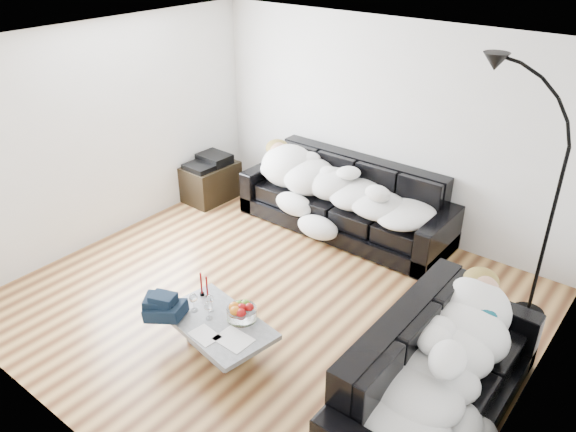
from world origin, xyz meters
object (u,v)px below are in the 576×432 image
Objects in this scene: coffee_table at (219,335)px; candle_right at (207,288)px; sleeper_back at (344,185)px; stereo at (209,161)px; sofa_right at (439,375)px; av_cabinet at (211,182)px; wine_glass_c at (209,311)px; wine_glass_a at (210,303)px; sleeper_right at (443,354)px; sofa_back at (345,198)px; candle_left at (201,284)px; fruit_bowl at (242,311)px; floor_lamp at (551,218)px; wine_glass_b at (194,302)px.

candle_right reaches higher than coffee_table.
stereo is at bearing -169.85° from sleeper_back.
av_cabinet is at bearing 68.05° from sofa_right.
candle_right reaches higher than wine_glass_c.
wine_glass_a is 0.12m from wine_glass_c.
stereo reaches higher than wine_glass_c.
sleeper_right is 7.59× the size of candle_right.
coffee_table is at bearing -41.74° from av_cabinet.
sofa_back is 1.47× the size of sleeper_right.
wine_glass_c is at bearing -34.20° from candle_left.
fruit_bowl is (-1.79, -0.32, -0.25)m from sleeper_right.
sleeper_right is 2.05m from coffee_table.
sofa_right is 1.95m from floor_lamp.
wine_glass_b is (-2.22, -0.52, -0.24)m from sleeper_right.
av_cabinet is (-2.31, 2.21, 0.10)m from coffee_table.
fruit_bowl is 3.19m from av_cabinet.
sofa_right reaches higher than candle_left.
candle_left reaches higher than wine_glass_a.
wine_glass_a is (-2.09, -0.42, -0.25)m from sleeper_right.
floor_lamp is at bearing -5.77° from sleeper_back.
sleeper_right is 4.59m from av_cabinet.
candle_left reaches higher than wine_glass_c.
stereo is (-1.91, 2.01, 0.14)m from candle_left.
wine_glass_c is 0.32m from candle_right.
sleeper_back is at bearing 90.91° from wine_glass_b.
sofa_right is 8.85× the size of candle_right.
wine_glass_b is at bearing -45.76° from av_cabinet.
av_cabinet is (-2.03, 2.23, -0.15)m from wine_glass_b.
sofa_right is 2.02× the size of coffee_table.
coffee_table is at bearing -41.70° from stereo.
stereo reaches higher than fruit_bowl.
wine_glass_b is 1.04× the size of wine_glass_c.
stereo is at bearing -168.46° from sofa_back.
candle_left is (-0.31, 0.21, 0.04)m from wine_glass_c.
stereo reaches higher than candle_left.
coffee_table is at bearing 104.52° from sleeper_right.
sleeper_right is at bearing 13.13° from wine_glass_b.
fruit_bowl is at bearing 100.30° from sofa_right.
sofa_right is at bearing 10.30° from fruit_bowl.
wine_glass_b is (0.04, -2.63, -0.04)m from sofa_back.
sleeper_right is 2.29m from candle_right.
sofa_back is 11.17× the size of candle_right.
sleeper_right is 6.64× the size of fruit_bowl.
wine_glass_b is 0.08× the size of floor_lamp.
sleeper_right is (2.26, -2.07, -0.00)m from sleeper_back.
fruit_bowl is 0.13× the size of floor_lamp.
av_cabinet is at bearing 134.65° from candle_right.
sleeper_back reaches higher than sleeper_right.
floor_lamp is (4.42, 0.11, 0.85)m from av_cabinet.
sofa_right is 2.27m from wine_glass_b.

